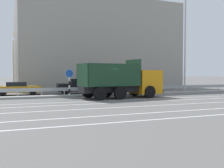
{
  "coord_description": "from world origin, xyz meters",
  "views": [
    {
      "loc": [
        -7.0,
        -20.27,
        2.03
      ],
      "look_at": [
        1.7,
        1.39,
        1.14
      ],
      "focal_mm": 42.0,
      "sensor_mm": 36.0,
      "label": 1
    }
  ],
  "objects_px": {
    "dump_truck": "(130,83)",
    "parked_car_5": "(77,86)",
    "street_lamp_1": "(186,39)",
    "parked_car_4": "(18,88)",
    "church_tower": "(23,56)",
    "median_road_sign": "(69,82)",
    "parked_car_6": "(122,85)"
  },
  "relations": [
    {
      "from": "street_lamp_1",
      "to": "parked_car_4",
      "type": "distance_m",
      "value": 17.71
    },
    {
      "from": "dump_truck",
      "to": "parked_car_4",
      "type": "distance_m",
      "value": 10.87
    },
    {
      "from": "dump_truck",
      "to": "street_lamp_1",
      "type": "height_order",
      "value": "street_lamp_1"
    },
    {
      "from": "street_lamp_1",
      "to": "parked_car_4",
      "type": "relative_size",
      "value": 2.35
    },
    {
      "from": "median_road_sign",
      "to": "parked_car_4",
      "type": "distance_m",
      "value": 5.65
    },
    {
      "from": "parked_car_6",
      "to": "street_lamp_1",
      "type": "bearing_deg",
      "value": -129.57
    },
    {
      "from": "parked_car_6",
      "to": "church_tower",
      "type": "height_order",
      "value": "church_tower"
    },
    {
      "from": "street_lamp_1",
      "to": "dump_truck",
      "type": "bearing_deg",
      "value": -164.13
    },
    {
      "from": "median_road_sign",
      "to": "street_lamp_1",
      "type": "relative_size",
      "value": 0.24
    },
    {
      "from": "parked_car_4",
      "to": "parked_car_5",
      "type": "xyz_separation_m",
      "value": [
        5.74,
        -0.41,
        0.11
      ]
    },
    {
      "from": "street_lamp_1",
      "to": "parked_car_5",
      "type": "bearing_deg",
      "value": 161.31
    },
    {
      "from": "dump_truck",
      "to": "parked_car_5",
      "type": "xyz_separation_m",
      "value": [
        -3.17,
        5.79,
        -0.45
      ]
    },
    {
      "from": "dump_truck",
      "to": "street_lamp_1",
      "type": "xyz_separation_m",
      "value": [
        7.57,
        2.15,
        4.48
      ]
    },
    {
      "from": "parked_car_5",
      "to": "parked_car_6",
      "type": "xyz_separation_m",
      "value": [
        5.29,
        0.52,
        0.0
      ]
    },
    {
      "from": "dump_truck",
      "to": "church_tower",
      "type": "distance_m",
      "value": 29.29
    },
    {
      "from": "street_lamp_1",
      "to": "parked_car_6",
      "type": "bearing_deg",
      "value": 142.72
    },
    {
      "from": "dump_truck",
      "to": "parked_car_4",
      "type": "xyz_separation_m",
      "value": [
        -8.91,
        6.2,
        -0.56
      ]
    },
    {
      "from": "church_tower",
      "to": "dump_truck",
      "type": "bearing_deg",
      "value": -75.7
    },
    {
      "from": "median_road_sign",
      "to": "street_lamp_1",
      "type": "xyz_separation_m",
      "value": [
        12.32,
        -0.28,
        4.41
      ]
    },
    {
      "from": "street_lamp_1",
      "to": "church_tower",
      "type": "relative_size",
      "value": 0.91
    },
    {
      "from": "street_lamp_1",
      "to": "parked_car_6",
      "type": "relative_size",
      "value": 2.53
    },
    {
      "from": "parked_car_4",
      "to": "church_tower",
      "type": "height_order",
      "value": "church_tower"
    },
    {
      "from": "median_road_sign",
      "to": "parked_car_4",
      "type": "bearing_deg",
      "value": 137.88
    },
    {
      "from": "parked_car_4",
      "to": "parked_car_6",
      "type": "xyz_separation_m",
      "value": [
        11.03,
        0.1,
        0.11
      ]
    },
    {
      "from": "dump_truck",
      "to": "church_tower",
      "type": "relative_size",
      "value": 0.65
    },
    {
      "from": "median_road_sign",
      "to": "parked_car_4",
      "type": "height_order",
      "value": "median_road_sign"
    },
    {
      "from": "street_lamp_1",
      "to": "parked_car_4",
      "type": "bearing_deg",
      "value": 166.21
    },
    {
      "from": "church_tower",
      "to": "parked_car_4",
      "type": "bearing_deg",
      "value": -94.53
    },
    {
      "from": "street_lamp_1",
      "to": "parked_car_5",
      "type": "relative_size",
      "value": 2.52
    },
    {
      "from": "dump_truck",
      "to": "parked_car_4",
      "type": "bearing_deg",
      "value": -130.49
    },
    {
      "from": "median_road_sign",
      "to": "church_tower",
      "type": "bearing_deg",
      "value": 95.4
    },
    {
      "from": "dump_truck",
      "to": "parked_car_6",
      "type": "relative_size",
      "value": 1.8
    }
  ]
}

